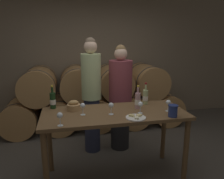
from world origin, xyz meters
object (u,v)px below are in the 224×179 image
(wine_glass_center, at_px, (111,106))
(wine_glass_far_right, at_px, (168,103))
(wine_glass_right, at_px, (140,105))
(cheese_plate, at_px, (136,117))
(person_left, at_px, (92,94))
(wine_glass_left, at_px, (83,106))
(wine_bottle_red, at_px, (53,100))
(wine_bottle_white, at_px, (145,97))
(wine_bottle_rose, at_px, (138,100))
(bread_basket, at_px, (74,106))
(person_right, at_px, (120,98))
(blue_crock, at_px, (173,110))
(wine_glass_far_left, at_px, (60,116))
(tasting_table, at_px, (114,121))

(wine_glass_center, height_order, wine_glass_far_right, same)
(wine_glass_center, xyz_separation_m, wine_glass_right, (0.35, -0.03, 0.00))
(cheese_plate, xyz_separation_m, wine_glass_center, (-0.25, 0.18, 0.10))
(person_left, height_order, cheese_plate, person_left)
(person_left, relative_size, wine_glass_left, 12.35)
(wine_bottle_red, relative_size, wine_bottle_white, 1.02)
(wine_bottle_rose, relative_size, cheese_plate, 1.33)
(bread_basket, bearing_deg, person_right, 37.67)
(bread_basket, height_order, wine_glass_right, wine_glass_right)
(person_right, height_order, blue_crock, person_right)
(blue_crock, relative_size, wine_glass_left, 0.96)
(person_right, height_order, wine_bottle_red, person_right)
(wine_glass_far_left, bearing_deg, wine_bottle_red, 99.49)
(bread_basket, distance_m, cheese_plate, 0.81)
(wine_bottle_rose, height_order, wine_glass_far_left, wine_bottle_rose)
(person_right, relative_size, blue_crock, 12.06)
(blue_crock, bearing_deg, wine_bottle_white, 104.57)
(tasting_table, relative_size, wine_glass_right, 12.13)
(blue_crock, xyz_separation_m, wine_glass_far_left, (-1.27, -0.01, 0.03))
(person_right, xyz_separation_m, wine_glass_far_left, (-0.91, -1.07, 0.15))
(wine_bottle_rose, bearing_deg, person_right, 94.68)
(tasting_table, distance_m, wine_glass_left, 0.45)
(tasting_table, height_order, blue_crock, blue_crock)
(wine_glass_center, relative_size, wine_glass_far_right, 1.00)
(wine_bottle_white, bearing_deg, tasting_table, -153.74)
(wine_bottle_rose, distance_m, wine_glass_far_right, 0.38)
(person_left, height_order, blue_crock, person_left)
(tasting_table, relative_size, wine_bottle_white, 5.89)
(tasting_table, xyz_separation_m, person_left, (-0.19, 0.77, 0.15))
(person_left, height_order, wine_glass_left, person_left)
(wine_glass_right, bearing_deg, tasting_table, 160.15)
(wine_bottle_white, relative_size, wine_glass_right, 2.06)
(person_left, xyz_separation_m, cheese_plate, (0.38, -1.03, -0.03))
(person_right, height_order, wine_bottle_rose, person_right)
(wine_glass_left, bearing_deg, wine_bottle_white, 16.59)
(tasting_table, bearing_deg, person_right, 70.90)
(bread_basket, height_order, wine_glass_left, wine_glass_left)
(wine_bottle_rose, height_order, wine_glass_far_right, wine_bottle_rose)
(tasting_table, distance_m, wine_glass_far_right, 0.70)
(wine_bottle_white, relative_size, cheese_plate, 1.30)
(wine_bottle_rose, relative_size, blue_crock, 2.18)
(person_left, height_order, wine_glass_far_left, person_left)
(wine_bottle_red, height_order, cheese_plate, wine_bottle_red)
(wine_bottle_red, xyz_separation_m, wine_bottle_rose, (1.07, -0.23, -0.00))
(wine_glass_far_left, relative_size, wine_glass_left, 1.00)
(wine_glass_right, bearing_deg, bread_basket, 159.49)
(wine_bottle_rose, height_order, bread_basket, wine_bottle_rose)
(blue_crock, distance_m, wine_glass_left, 1.05)
(wine_bottle_red, bearing_deg, wine_glass_left, -42.38)
(blue_crock, xyz_separation_m, wine_glass_far_right, (0.03, 0.19, 0.03))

